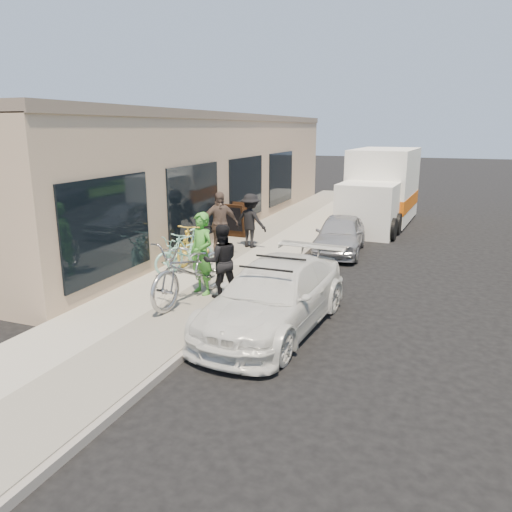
% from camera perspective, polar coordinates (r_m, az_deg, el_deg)
% --- Properties ---
extents(ground, '(120.00, 120.00, 0.00)m').
position_cam_1_polar(ground, '(10.19, 0.02, -6.99)').
color(ground, black).
rests_on(ground, ground).
extents(sidewalk, '(3.00, 34.00, 0.15)m').
position_cam_1_polar(sidewalk, '(13.53, -3.30, -1.23)').
color(sidewalk, '#A39F92').
rests_on(sidewalk, ground).
extents(curb, '(0.12, 34.00, 0.13)m').
position_cam_1_polar(curb, '(12.99, 2.95, -1.94)').
color(curb, gray).
rests_on(curb, ground).
extents(storefront, '(3.60, 20.00, 4.22)m').
position_cam_1_polar(storefront, '(19.00, -6.12, 9.53)').
color(storefront, tan).
rests_on(storefront, ground).
extents(bike_rack, '(0.26, 0.57, 0.85)m').
position_cam_1_polar(bike_rack, '(14.47, -5.44, 2.17)').
color(bike_rack, black).
rests_on(bike_rack, sidewalk).
extents(sandwich_board, '(0.73, 0.73, 1.13)m').
position_cam_1_polar(sandwich_board, '(16.80, -2.18, 4.16)').
color(sandwich_board, black).
rests_on(sandwich_board, sidewalk).
extents(sedan_white, '(2.14, 4.52, 1.31)m').
position_cam_1_polar(sedan_white, '(9.45, 2.08, -4.62)').
color(sedan_white, white).
rests_on(sedan_white, ground).
extents(sedan_silver, '(1.64, 3.49, 1.15)m').
position_cam_1_polar(sedan_silver, '(15.42, 9.57, 2.47)').
color(sedan_silver, '#A5A6AB').
rests_on(sedan_silver, ground).
extents(moving_truck, '(2.53, 6.05, 2.92)m').
position_cam_1_polar(moving_truck, '(20.32, 14.05, 7.16)').
color(moving_truck, white).
rests_on(moving_truck, ground).
extents(tandem_bike, '(1.18, 2.66, 1.35)m').
position_cam_1_polar(tandem_bike, '(10.58, -7.49, -1.57)').
color(tandem_bike, '#ABAAAD').
rests_on(tandem_bike, sidewalk).
extents(woman_rider, '(0.78, 0.67, 1.82)m').
position_cam_1_polar(woman_rider, '(10.96, -6.24, 0.28)').
color(woman_rider, green).
rests_on(woman_rider, sidewalk).
extents(man_standing, '(0.99, 0.94, 1.60)m').
position_cam_1_polar(man_standing, '(10.71, -4.01, -0.59)').
color(man_standing, black).
rests_on(man_standing, sidewalk).
extents(cruiser_bike_a, '(0.77, 1.71, 0.99)m').
position_cam_1_polar(cruiser_bike_a, '(13.23, -7.86, 0.86)').
color(cruiser_bike_a, '#8DD3C3').
rests_on(cruiser_bike_a, sidewalk).
extents(cruiser_bike_b, '(1.36, 1.86, 0.93)m').
position_cam_1_polar(cruiser_bike_b, '(12.84, -8.12, 0.29)').
color(cruiser_bike_b, '#8DD3C3').
rests_on(cruiser_bike_b, sidewalk).
extents(cruiser_bike_c, '(0.54, 1.89, 1.13)m').
position_cam_1_polar(cruiser_bike_c, '(13.68, -7.03, 1.64)').
color(cruiser_bike_c, yellow).
rests_on(cruiser_bike_c, sidewalk).
extents(bystander_a, '(1.17, 0.84, 1.65)m').
position_cam_1_polar(bystander_a, '(15.25, -0.62, 4.06)').
color(bystander_a, black).
rests_on(bystander_a, sidewalk).
extents(bystander_b, '(1.13, 1.05, 1.86)m').
position_cam_1_polar(bystander_b, '(14.09, -4.21, 3.60)').
color(bystander_b, brown).
rests_on(bystander_b, sidewalk).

